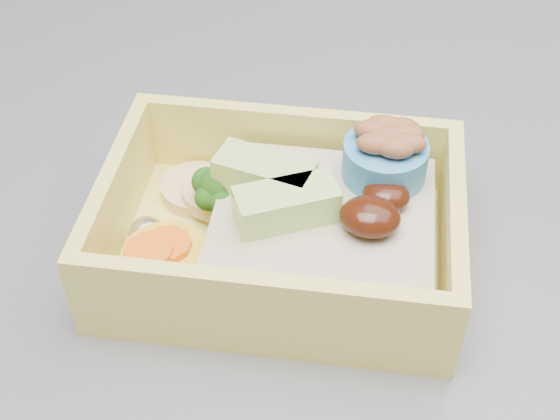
# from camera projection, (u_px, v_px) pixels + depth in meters

# --- Properties ---
(bento_box) EXTENTS (0.18, 0.13, 0.06)m
(bento_box) POSITION_uv_depth(u_px,v_px,m) (292.00, 225.00, 0.39)
(bento_box) COLOR #EFDE62
(bento_box) RESTS_ON island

